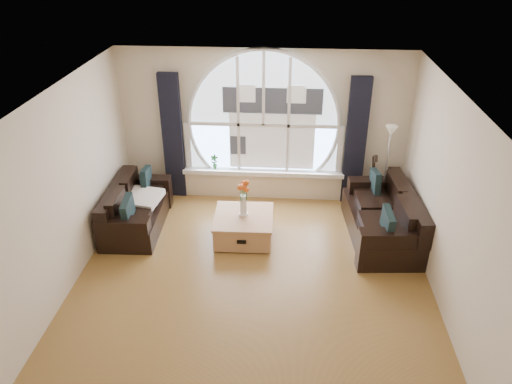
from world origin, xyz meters
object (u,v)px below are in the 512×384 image
object	(u,v)px
guitar	(372,180)
potted_plant	(214,162)
sofa_left	(136,205)
floor_lamp	(386,171)
coffee_chest	(244,226)
vase_flowers	(243,193)
sofa_right	(382,216)

from	to	relation	value
guitar	potted_plant	size ratio (longest dim) A/B	3.94
sofa_left	guitar	bearing A→B (deg)	11.26
potted_plant	guitar	bearing A→B (deg)	-4.77
sofa_left	floor_lamp	world-z (taller)	floor_lamp
coffee_chest	potted_plant	world-z (taller)	potted_plant
vase_flowers	floor_lamp	xyz separation A→B (m)	(2.33, 0.96, -0.00)
sofa_left	potted_plant	distance (m)	1.65
floor_lamp	potted_plant	distance (m)	3.01
sofa_right	coffee_chest	world-z (taller)	sofa_right
sofa_left	guitar	distance (m)	4.05
floor_lamp	guitar	distance (m)	0.36
sofa_left	potted_plant	world-z (taller)	potted_plant
sofa_left	sofa_right	size ratio (longest dim) A/B	0.88
vase_flowers	guitar	world-z (taller)	vase_flowers
coffee_chest	guitar	distance (m)	2.45
coffee_chest	floor_lamp	xyz separation A→B (m)	(2.32, 1.00, 0.57)
guitar	potted_plant	distance (m)	2.81
guitar	vase_flowers	bearing A→B (deg)	-169.65
sofa_right	guitar	size ratio (longest dim) A/B	1.76
vase_flowers	guitar	distance (m)	2.43
floor_lamp	sofa_left	bearing A→B (deg)	-169.35
coffee_chest	guitar	xyz separation A→B (m)	(2.14, 1.15, 0.30)
guitar	sofa_left	bearing A→B (deg)	176.12
sofa_left	sofa_right	world-z (taller)	sofa_right
sofa_left	floor_lamp	size ratio (longest dim) A/B	1.03
coffee_chest	vase_flowers	size ratio (longest dim) A/B	1.32
vase_flowers	guitar	xyz separation A→B (m)	(2.15, 1.11, -0.27)
sofa_left	vase_flowers	size ratio (longest dim) A/B	2.35
vase_flowers	floor_lamp	bearing A→B (deg)	22.50
sofa_left	coffee_chest	world-z (taller)	sofa_left
floor_lamp	guitar	size ratio (longest dim) A/B	1.51
floor_lamp	guitar	bearing A→B (deg)	140.16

